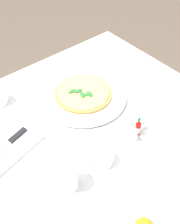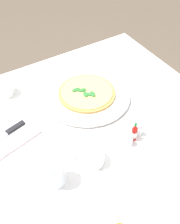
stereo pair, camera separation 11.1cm
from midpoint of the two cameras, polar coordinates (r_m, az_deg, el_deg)
name	(u,v)px [view 1 (the left image)]	position (r m, az deg, el deg)	size (l,w,h in m)	color
dining_table	(97,160)	(1.17, -1.40, -9.31)	(1.04, 1.04, 0.75)	white
pizza_plate	(83,96)	(1.20, -3.98, 3.03)	(0.35, 0.35, 0.02)	white
pizza	(83,93)	(1.19, -4.02, 3.52)	(0.23, 0.23, 0.02)	#C68E47
coffee_cup_left_edge	(102,157)	(0.97, -0.99, -8.83)	(0.13, 0.13, 0.06)	white
water_glass_back_corner	(67,176)	(0.91, -8.01, -12.25)	(0.07, 0.07, 0.11)	white
napkin_folded	(8,147)	(1.07, -18.44, -6.51)	(0.24, 0.18, 0.02)	white
dinner_knife	(7,145)	(1.06, -18.73, -6.13)	(0.19, 0.07, 0.01)	silver
hot_sauce_bottle	(138,128)	(1.05, 6.21, -3.21)	(0.02, 0.02, 0.08)	#B7140F
salt_shaker	(134,135)	(1.03, 5.45, -4.61)	(0.03, 0.03, 0.06)	white
pepper_shaker	(141,124)	(1.07, 6.88, -2.51)	(0.03, 0.03, 0.06)	white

